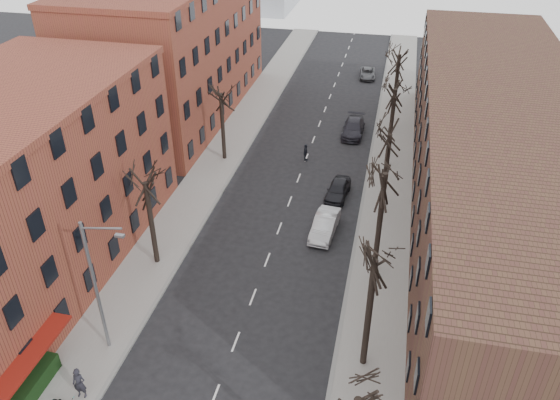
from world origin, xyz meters
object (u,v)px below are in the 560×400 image
Objects in this scene: parked_car_near at (338,190)px; silver_sedan at (325,225)px; pedestrian_a at (79,383)px; parked_car_mid at (353,128)px.

silver_sedan is at bearing -87.35° from parked_car_near.
silver_sedan is at bearing 54.31° from pedestrian_a.
parked_car_near is at bearing 59.97° from pedestrian_a.
parked_car_near is (0.28, 5.45, -0.05)m from silver_sedan.
silver_sedan reaches higher than parked_car_mid.
parked_car_mid is 37.27m from pedestrian_a.
parked_car_near is 2.11× the size of pedestrian_a.
pedestrian_a is (-10.70, -23.19, 0.43)m from parked_car_near.
pedestrian_a is at bearing -106.00° from parked_car_mid.
parked_car_near is 25.54m from pedestrian_a.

